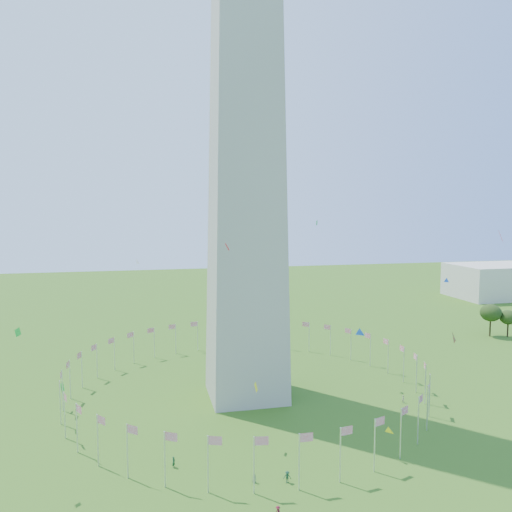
# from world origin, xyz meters

# --- Properties ---
(washington_monument) EXTENTS (16.80, 16.80, 169.00)m
(washington_monument) POSITION_xyz_m (0.00, 50.00, 84.50)
(washington_monument) COLOR #ADA79A
(washington_monument) RESTS_ON ground
(flag_ring) EXTENTS (80.24, 80.24, 9.00)m
(flag_ring) POSITION_xyz_m (-0.00, 50.00, 4.50)
(flag_ring) COLOR silver
(flag_ring) RESTS_ON ground
(gov_building_east_a) EXTENTS (50.00, 30.00, 16.00)m
(gov_building_east_a) POSITION_xyz_m (150.00, 150.00, 8.00)
(gov_building_east_a) COLOR beige
(gov_building_east_a) RESTS_ON ground
(kites_aloft) EXTENTS (91.88, 67.60, 36.24)m
(kites_aloft) POSITION_xyz_m (10.03, 26.73, 21.26)
(kites_aloft) COLOR blue
(kites_aloft) RESTS_ON ground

